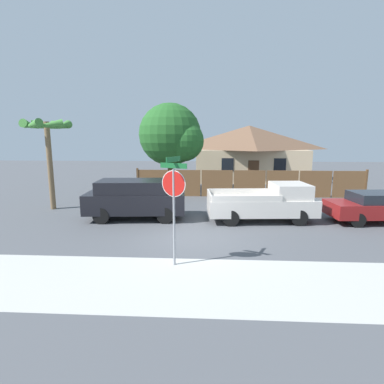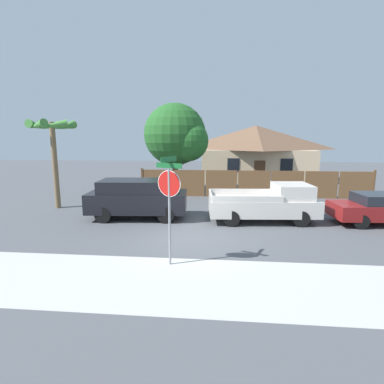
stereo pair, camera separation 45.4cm
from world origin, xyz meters
name	(u,v)px [view 2 (the right image)]	position (x,y,z in m)	size (l,w,h in m)	color
ground_plane	(191,238)	(0.00, 0.00, 0.00)	(80.00, 80.00, 0.00)	#4C4F54
sidewalk_strip	(179,282)	(0.00, -3.60, 0.00)	(36.00, 3.20, 0.01)	#B2B2AD
wooden_fence	(254,184)	(3.27, 8.59, 0.88)	(14.96, 0.12, 1.85)	brown
house	(255,152)	(4.33, 17.68, 2.59)	(10.37, 7.56, 4.99)	beige
oak_tree	(178,136)	(-1.93, 10.09, 3.96)	(4.55, 4.33, 6.23)	brown
palm_tree	(53,133)	(-7.86, 4.49, 4.07)	(2.37, 2.57, 4.77)	brown
red_suv	(137,197)	(-2.87, 2.76, 1.01)	(4.76, 2.34, 1.86)	black
orange_pickup	(267,203)	(3.26, 2.78, 0.84)	(5.01, 2.37, 1.75)	silver
parked_sedan	(383,208)	(8.33, 2.76, 0.72)	(4.61, 2.10, 1.38)	maroon
stop_sign	(169,193)	(-0.42, -2.46, 2.22)	(0.81, 0.73, 3.27)	gray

